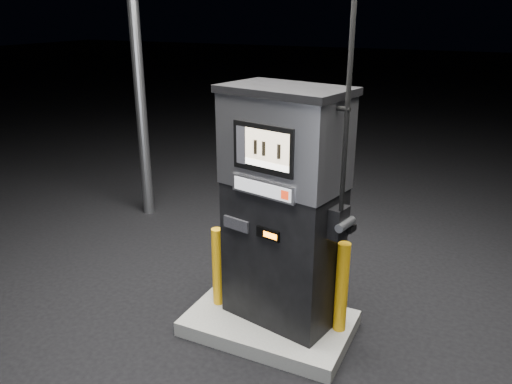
% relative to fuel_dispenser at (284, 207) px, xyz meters
% --- Properties ---
extents(ground, '(80.00, 80.00, 0.00)m').
position_rel_fuel_dispenser_xyz_m(ground, '(-0.09, -0.10, -1.31)').
color(ground, black).
rests_on(ground, ground).
extents(pump_island, '(1.60, 1.00, 0.15)m').
position_rel_fuel_dispenser_xyz_m(pump_island, '(-0.09, -0.10, -1.24)').
color(pump_island, slate).
rests_on(pump_island, ground).
extents(fuel_dispenser, '(1.30, 0.89, 4.70)m').
position_rel_fuel_dispenser_xyz_m(fuel_dispenser, '(0.00, 0.00, 0.00)').
color(fuel_dispenser, black).
rests_on(fuel_dispenser, pump_island).
extents(bollard_left, '(0.14, 0.14, 0.84)m').
position_rel_fuel_dispenser_xyz_m(bollard_left, '(-0.68, -0.09, -0.74)').
color(bollard_left, '#F8AC0D').
rests_on(bollard_left, pump_island).
extents(bollard_right, '(0.16, 0.16, 0.90)m').
position_rel_fuel_dispenser_xyz_m(bollard_right, '(0.59, 0.02, -0.71)').
color(bollard_right, '#F8AC0D').
rests_on(bollard_right, pump_island).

